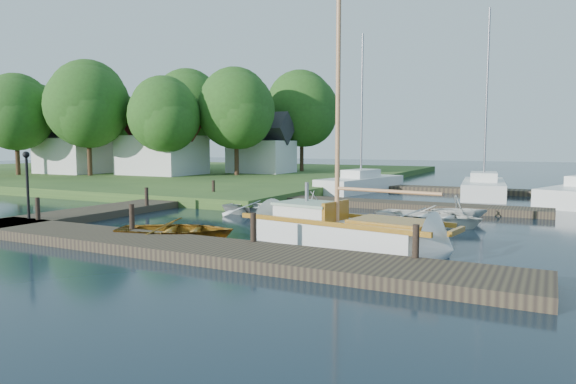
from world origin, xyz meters
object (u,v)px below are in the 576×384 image
at_px(sailboat, 347,234).
at_px(tree_6, 34,117).
at_px(lamp_post, 27,175).
at_px(tender_d, 459,207).
at_px(tree_5, 111,119).
at_px(dinghy, 176,227).
at_px(tree_1, 88,105).
at_px(tree_4, 188,108).
at_px(tender_a, 265,206).
at_px(tree_2, 165,115).
at_px(mooring_post_0, 38,208).
at_px(tree_3, 236,109).
at_px(house_a, 162,145).
at_px(tree_7, 302,109).
at_px(mooring_post_1, 132,217).
at_px(tree_0, 16,113).
at_px(mooring_post_2, 253,227).
at_px(marina_boat_2, 483,187).
at_px(house_c, 261,149).
at_px(house_b, 75,147).
at_px(marina_boat_0, 361,183).
at_px(mooring_post_5, 213,188).
at_px(tender_c, 429,214).
at_px(tender_b, 315,202).
at_px(mooring_post_4, 147,197).
at_px(mooring_post_3, 416,241).

xyz_separation_m(sailboat, tree_6, (-39.47, 18.91, 5.30)).
distance_m(lamp_post, tender_d, 16.14).
bearing_deg(tree_5, dinghy, -40.89).
relative_size(tree_1, tree_4, 0.95).
relative_size(tender_a, tree_4, 0.39).
distance_m(lamp_post, tree_2, 21.78).
bearing_deg(mooring_post_0, tree_3, 105.74).
relative_size(sailboat, tree_3, 1.12).
distance_m(house_a, tree_2, 3.61).
bearing_deg(tree_6, tree_7, 22.62).
height_order(mooring_post_1, tree_0, tree_0).
bearing_deg(mooring_post_2, mooring_post_0, 180.00).
relative_size(dinghy, tree_1, 0.40).
bearing_deg(tree_5, tree_2, -26.57).
bearing_deg(marina_boat_2, house_c, 61.25).
bearing_deg(house_c, house_b, -150.26).
distance_m(mooring_post_0, dinghy, 5.87).
distance_m(mooring_post_0, mooring_post_1, 4.50).
distance_m(house_a, tree_1, 6.43).
xyz_separation_m(mooring_post_2, marina_boat_0, (-3.45, 18.81, -0.14)).
relative_size(mooring_post_5, tree_2, 0.10).
distance_m(tree_0, tree_5, 10.00).
xyz_separation_m(house_b, tree_2, (10.00, 0.05, 2.48)).
distance_m(mooring_post_5, tender_d, 12.74).
relative_size(dinghy, tender_c, 0.93).
distance_m(mooring_post_0, tree_3, 24.49).
relative_size(dinghy, house_a, 0.58).
bearing_deg(marina_boat_2, tender_c, 171.06).
height_order(mooring_post_1, tender_b, tender_b).
xyz_separation_m(mooring_post_4, tree_2, (-11.00, 14.05, 4.55)).
bearing_deg(dinghy, mooring_post_1, 87.33).
height_order(lamp_post, marina_boat_2, marina_boat_2).
height_order(tender_c, house_b, house_b).
relative_size(sailboat, tender_c, 2.50).
relative_size(tender_a, tender_d, 1.77).
relative_size(lamp_post, tender_c, 0.62).
relative_size(mooring_post_2, tree_5, 0.10).
bearing_deg(lamp_post, mooring_post_4, 78.69).
xyz_separation_m(tender_b, tree_6, (-36.09, 13.77, 5.06)).
distance_m(mooring_post_2, mooring_post_3, 4.50).
bearing_deg(tree_3, marina_boat_0, -19.38).
distance_m(mooring_post_4, mooring_post_5, 5.00).
bearing_deg(tree_7, tender_c, -54.95).
relative_size(mooring_post_2, tender_b, 0.36).
bearing_deg(tender_b, tender_d, -70.14).
relative_size(dinghy, tree_2, 0.47).
bearing_deg(house_c, tender_d, -43.26).
relative_size(sailboat, tender_a, 2.61).
distance_m(tender_c, tree_6, 43.44).
bearing_deg(house_c, mooring_post_3, -53.47).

